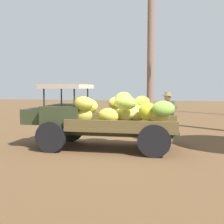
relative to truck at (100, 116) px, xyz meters
The scene contains 3 objects.
ground_plane 0.99m from the truck, 107.59° to the right, with size 60.00×60.00×0.00m, color brown.
truck is the anchor object (origin of this frame).
farmer 2.28m from the truck, 147.27° to the right, with size 0.52×0.49×1.63m.
Camera 1 is at (-1.93, 8.14, 1.78)m, focal length 45.20 mm.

